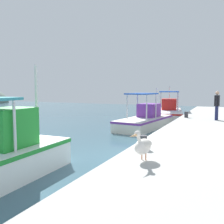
{
  "coord_description": "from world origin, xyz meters",
  "views": [
    {
      "loc": [
        -9.47,
        -2.74,
        2.66
      ],
      "look_at": [
        2.68,
        2.83,
        1.41
      ],
      "focal_mm": 39.91,
      "sensor_mm": 36.0,
      "label": 1
    }
  ],
  "objects_px": {
    "fishing_boat_third": "(145,120)",
    "pelican": "(143,145)",
    "fisherman_standing": "(217,104)",
    "fishing_boat_fourth": "(169,112)",
    "mooring_bollard_second": "(143,142)",
    "mooring_bollard_third": "(186,115)"
  },
  "relations": [
    {
      "from": "fishing_boat_third",
      "to": "mooring_bollard_third",
      "type": "height_order",
      "value": "fishing_boat_third"
    },
    {
      "from": "mooring_bollard_second",
      "to": "fishing_boat_third",
      "type": "bearing_deg",
      "value": 16.6
    },
    {
      "from": "fishing_boat_third",
      "to": "mooring_bollard_second",
      "type": "bearing_deg",
      "value": -163.4
    },
    {
      "from": "fishing_boat_third",
      "to": "mooring_bollard_second",
      "type": "height_order",
      "value": "fishing_boat_third"
    },
    {
      "from": "fishing_boat_third",
      "to": "fisherman_standing",
      "type": "distance_m",
      "value": 4.62
    },
    {
      "from": "fishing_boat_third",
      "to": "fisherman_standing",
      "type": "bearing_deg",
      "value": -93.35
    },
    {
      "from": "fishing_boat_third",
      "to": "mooring_bollard_second",
      "type": "relative_size",
      "value": 14.1
    },
    {
      "from": "pelican",
      "to": "mooring_bollard_third",
      "type": "relative_size",
      "value": 2.57
    },
    {
      "from": "fishing_boat_fourth",
      "to": "pelican",
      "type": "height_order",
      "value": "fishing_boat_fourth"
    },
    {
      "from": "fishing_boat_fourth",
      "to": "mooring_bollard_third",
      "type": "relative_size",
      "value": 17.61
    },
    {
      "from": "fisherman_standing",
      "to": "mooring_bollard_second",
      "type": "relative_size",
      "value": 4.15
    },
    {
      "from": "fisherman_standing",
      "to": "mooring_bollard_second",
      "type": "distance_m",
      "value": 8.79
    },
    {
      "from": "fisherman_standing",
      "to": "mooring_bollard_second",
      "type": "height_order",
      "value": "fisherman_standing"
    },
    {
      "from": "mooring_bollard_third",
      "to": "mooring_bollard_second",
      "type": "bearing_deg",
      "value": 180.0
    },
    {
      "from": "mooring_bollard_second",
      "to": "fishing_boat_fourth",
      "type": "bearing_deg",
      "value": 8.79
    },
    {
      "from": "pelican",
      "to": "mooring_bollard_third",
      "type": "xyz_separation_m",
      "value": [
        10.43,
        0.38,
        -0.21
      ]
    },
    {
      "from": "mooring_bollard_second",
      "to": "pelican",
      "type": "bearing_deg",
      "value": -162.86
    },
    {
      "from": "fishing_boat_fourth",
      "to": "mooring_bollard_third",
      "type": "bearing_deg",
      "value": -158.01
    },
    {
      "from": "fishing_boat_third",
      "to": "pelican",
      "type": "distance_m",
      "value": 10.52
    },
    {
      "from": "fishing_boat_fourth",
      "to": "fisherman_standing",
      "type": "height_order",
      "value": "fishing_boat_fourth"
    },
    {
      "from": "fishing_boat_third",
      "to": "fishing_boat_fourth",
      "type": "height_order",
      "value": "fishing_boat_fourth"
    },
    {
      "from": "fishing_boat_fourth",
      "to": "fishing_boat_third",
      "type": "bearing_deg",
      "value": 176.89
    }
  ]
}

